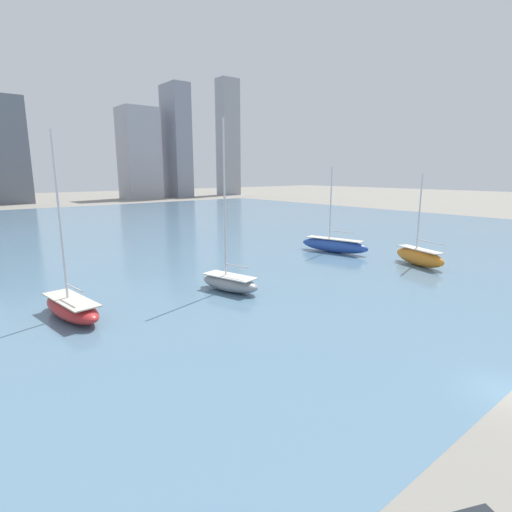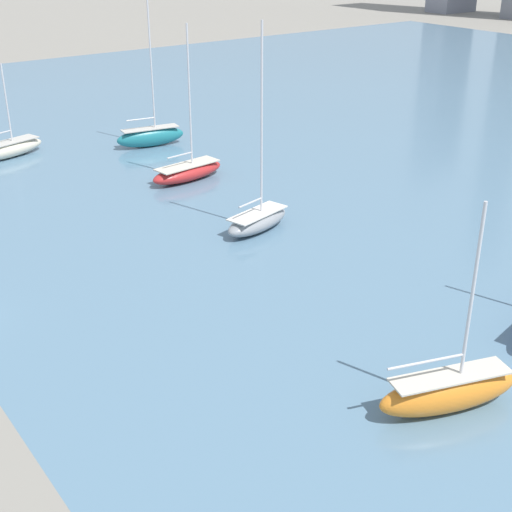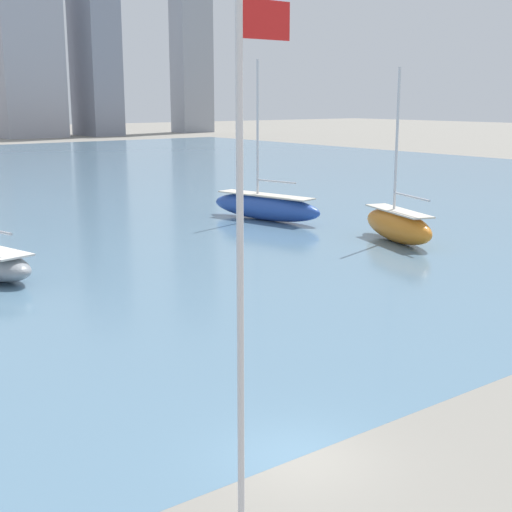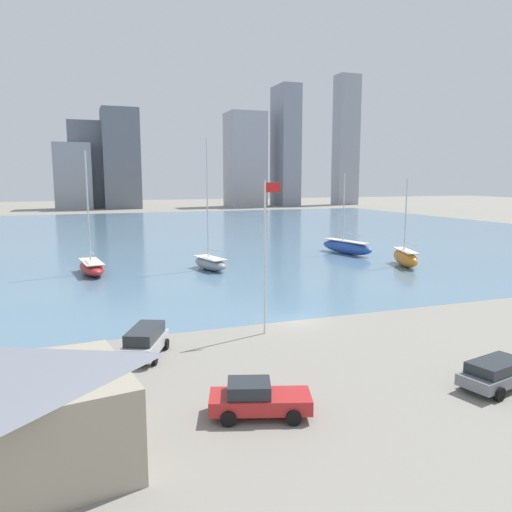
# 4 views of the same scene
# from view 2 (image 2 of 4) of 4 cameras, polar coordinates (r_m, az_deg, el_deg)

# --- Properties ---
(sailboat_teal) EXTENTS (3.11, 8.04, 15.86)m
(sailboat_teal) POSITION_cam_2_polar(r_m,az_deg,el_deg) (81.92, -8.43, 9.49)
(sailboat_teal) COLOR #1E757F
(sailboat_teal) RESTS_ON harbor_water
(sailboat_gray) EXTENTS (3.99, 7.12, 16.44)m
(sailboat_gray) POSITION_cam_2_polar(r_m,az_deg,el_deg) (57.95, 0.12, 2.94)
(sailboat_gray) COLOR gray
(sailboat_gray) RESTS_ON harbor_water
(sailboat_red) EXTENTS (3.54, 8.34, 14.69)m
(sailboat_red) POSITION_cam_2_polar(r_m,az_deg,el_deg) (70.17, -5.50, 6.78)
(sailboat_red) COLOR #B72828
(sailboat_red) RESTS_ON harbor_water
(sailboat_cream) EXTENTS (4.59, 8.71, 9.83)m
(sailboat_cream) POSITION_cam_2_polar(r_m,az_deg,el_deg) (81.56, -19.21, 8.09)
(sailboat_cream) COLOR beige
(sailboat_cream) RESTS_ON harbor_water
(sailboat_orange) EXTENTS (4.24, 8.02, 11.37)m
(sailboat_orange) POSITION_cam_2_polar(r_m,az_deg,el_deg) (38.19, 15.16, -10.38)
(sailboat_orange) COLOR orange
(sailboat_orange) RESTS_ON harbor_water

